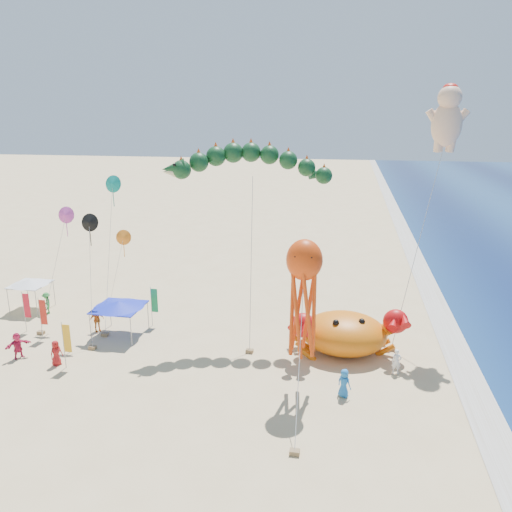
{
  "coord_description": "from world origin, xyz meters",
  "views": [
    {
      "loc": [
        4.06,
        -30.5,
        15.84
      ],
      "look_at": [
        -2.0,
        2.0,
        6.5
      ],
      "focal_mm": 35.0,
      "sensor_mm": 36.0,
      "label": 1
    }
  ],
  "objects_px": {
    "cherub_kite": "(447,117)",
    "canopy_white": "(30,282)",
    "crab_inflatable": "(344,332)",
    "canopy_blue": "(119,305)",
    "octopus_kite": "(304,289)",
    "dragon_kite": "(250,168)"
  },
  "relations": [
    {
      "from": "crab_inflatable",
      "to": "cherub_kite",
      "type": "bearing_deg",
      "value": 37.99
    },
    {
      "from": "canopy_blue",
      "to": "canopy_white",
      "type": "distance_m",
      "value": 10.19
    },
    {
      "from": "cherub_kite",
      "to": "canopy_white",
      "type": "xyz_separation_m",
      "value": [
        -32.13,
        -1.54,
        -13.31
      ]
    },
    {
      "from": "octopus_kite",
      "to": "canopy_blue",
      "type": "distance_m",
      "value": 15.4
    },
    {
      "from": "crab_inflatable",
      "to": "canopy_blue",
      "type": "xyz_separation_m",
      "value": [
        -16.38,
        -0.18,
        0.91
      ]
    },
    {
      "from": "cherub_kite",
      "to": "canopy_blue",
      "type": "distance_m",
      "value": 26.64
    },
    {
      "from": "canopy_white",
      "to": "canopy_blue",
      "type": "bearing_deg",
      "value": -19.76
    },
    {
      "from": "dragon_kite",
      "to": "canopy_white",
      "type": "relative_size",
      "value": 4.42
    },
    {
      "from": "canopy_blue",
      "to": "canopy_white",
      "type": "height_order",
      "value": "same"
    },
    {
      "from": "crab_inflatable",
      "to": "canopy_white",
      "type": "bearing_deg",
      "value": 172.83
    },
    {
      "from": "crab_inflatable",
      "to": "octopus_kite",
      "type": "height_order",
      "value": "octopus_kite"
    },
    {
      "from": "canopy_blue",
      "to": "canopy_white",
      "type": "relative_size",
      "value": 1.2
    },
    {
      "from": "octopus_kite",
      "to": "canopy_blue",
      "type": "xyz_separation_m",
      "value": [
        -13.97,
        5.16,
        -3.92
      ]
    },
    {
      "from": "canopy_white",
      "to": "crab_inflatable",
      "type": "bearing_deg",
      "value": -7.17
    },
    {
      "from": "octopus_kite",
      "to": "canopy_white",
      "type": "relative_size",
      "value": 3.02
    },
    {
      "from": "canopy_white",
      "to": "dragon_kite",
      "type": "bearing_deg",
      "value": -1.51
    },
    {
      "from": "cherub_kite",
      "to": "octopus_kite",
      "type": "bearing_deg",
      "value": -130.18
    },
    {
      "from": "cherub_kite",
      "to": "canopy_blue",
      "type": "xyz_separation_m",
      "value": [
        -22.53,
        -4.99,
        -13.31
      ]
    },
    {
      "from": "dragon_kite",
      "to": "cherub_kite",
      "type": "bearing_deg",
      "value": 8.77
    },
    {
      "from": "cherub_kite",
      "to": "canopy_white",
      "type": "relative_size",
      "value": 5.83
    },
    {
      "from": "dragon_kite",
      "to": "canopy_white",
      "type": "distance_m",
      "value": 21.29
    },
    {
      "from": "crab_inflatable",
      "to": "canopy_blue",
      "type": "relative_size",
      "value": 2.15
    }
  ]
}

